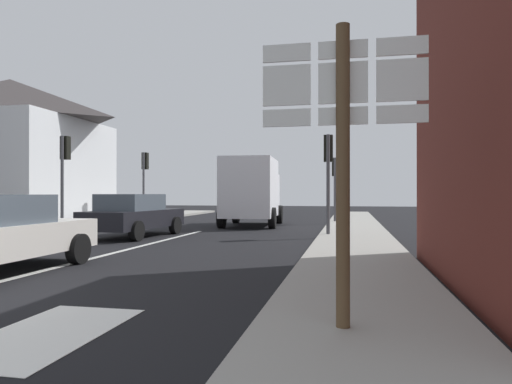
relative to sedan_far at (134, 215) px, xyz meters
name	(u,v)px	position (x,y,z in m)	size (l,w,h in m)	color
ground_plane	(182,236)	(1.51, 0.65, -0.76)	(80.00, 80.00, 0.00)	black
sidewalk_right	(356,244)	(7.45, -1.35, -0.69)	(2.35, 44.00, 0.14)	gray
lane_centre_stripe	(129,249)	(1.51, -3.35, -0.75)	(0.16, 12.00, 0.01)	silver
lane_turn_arrow	(47,333)	(4.13, -10.35, -0.75)	(1.20, 2.20, 0.01)	silver
clapboard_house_left	(10,150)	(-10.22, 6.47, 3.04)	(8.55, 8.93, 7.50)	silver
sedan_far	(134,215)	(0.00, 0.00, 0.00)	(2.23, 4.33, 1.47)	black
delivery_truck	(252,190)	(2.87, 6.03, 0.89)	(2.73, 5.12, 3.05)	silver
route_sign_post	(343,143)	(7.21, -9.94, 1.24)	(1.66, 0.14, 3.20)	brown
traffic_light_far_right	(335,175)	(6.57, 8.34, 1.65)	(0.30, 0.49, 3.25)	#47474C
traffic_light_near_left	(64,161)	(-3.56, 1.33, 1.99)	(0.30, 0.49, 3.71)	#47474C
traffic_light_far_left	(145,170)	(-3.56, 8.48, 1.98)	(0.30, 0.49, 3.70)	#47474C
traffic_light_near_right	(328,162)	(6.57, 1.02, 1.81)	(0.30, 0.49, 3.47)	#47474C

